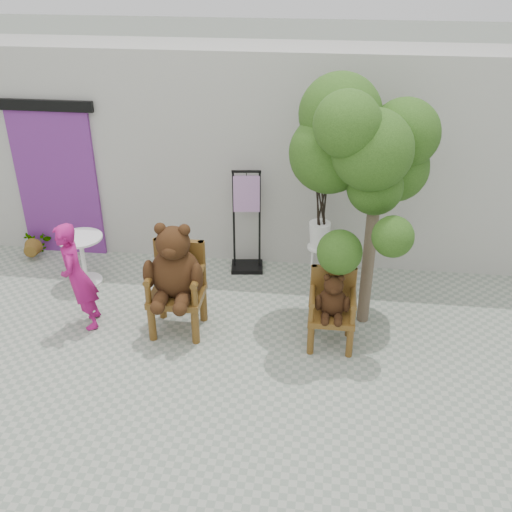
# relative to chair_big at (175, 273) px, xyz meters

# --- Properties ---
(ground_plane) EXTENTS (60.00, 60.00, 0.00)m
(ground_plane) POSITION_rel_chair_big_xyz_m (0.83, -0.77, -0.80)
(ground_plane) COLOR gray
(ground_plane) RESTS_ON ground
(back_wall) EXTENTS (9.00, 1.00, 3.00)m
(back_wall) POSITION_rel_chair_big_xyz_m (0.83, 2.33, 0.70)
(back_wall) COLOR #ABA9A0
(back_wall) RESTS_ON ground
(doorway) EXTENTS (1.40, 0.11, 2.33)m
(doorway) POSITION_rel_chair_big_xyz_m (-2.17, 1.81, 0.36)
(doorway) COLOR #642673
(doorway) RESTS_ON ground
(chair_big) EXTENTS (0.71, 0.76, 1.44)m
(chair_big) POSITION_rel_chair_big_xyz_m (0.00, 0.00, 0.00)
(chair_big) COLOR #4F3210
(chair_big) RESTS_ON ground
(chair_small) EXTENTS (0.54, 0.52, 0.96)m
(chair_small) POSITION_rel_chair_big_xyz_m (1.85, -0.06, -0.23)
(chair_small) COLOR #4F3210
(chair_small) RESTS_ON ground
(person) EXTENTS (0.47, 0.58, 1.38)m
(person) POSITION_rel_chair_big_xyz_m (-1.20, -0.06, -0.11)
(person) COLOR #A01363
(person) RESTS_ON ground
(cafe_table) EXTENTS (0.60, 0.60, 0.70)m
(cafe_table) POSITION_rel_chair_big_xyz_m (-1.56, 0.94, -0.36)
(cafe_table) COLOR white
(cafe_table) RESTS_ON ground
(display_stand) EXTENTS (0.49, 0.40, 1.51)m
(display_stand) POSITION_rel_chair_big_xyz_m (0.63, 1.57, -0.22)
(display_stand) COLOR black
(display_stand) RESTS_ON ground
(stool_bucket) EXTENTS (0.32, 0.32, 1.45)m
(stool_bucket) POSITION_rel_chair_big_xyz_m (1.65, 1.54, -0.16)
(stool_bucket) COLOR white
(stool_bucket) RESTS_ON ground
(tree) EXTENTS (1.71, 1.66, 2.98)m
(tree) POSITION_rel_chair_big_xyz_m (2.08, 0.64, 1.37)
(tree) COLOR #47392A
(tree) RESTS_ON ground
(potted_plant) EXTENTS (0.46, 0.41, 0.45)m
(potted_plant) POSITION_rel_chair_big_xyz_m (-2.57, 1.58, -0.58)
(potted_plant) COLOR #1B390F
(potted_plant) RESTS_ON ground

